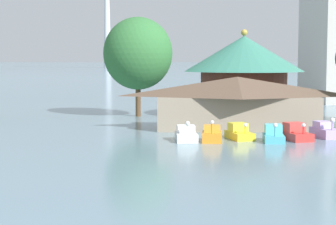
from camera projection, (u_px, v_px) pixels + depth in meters
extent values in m
cube|color=white|center=(186.00, 137.00, 44.66)|extent=(1.78, 2.79, 0.63)
cube|color=white|center=(186.00, 129.00, 44.94)|extent=(1.43, 1.30, 0.55)
cylinder|color=white|center=(188.00, 130.00, 43.53)|extent=(0.14, 0.14, 0.66)
sphere|color=white|center=(188.00, 123.00, 43.49)|extent=(0.36, 0.36, 0.36)
cube|color=orange|center=(212.00, 137.00, 44.22)|extent=(1.60, 2.37, 0.72)
cube|color=gold|center=(212.00, 128.00, 44.45)|extent=(1.30, 1.10, 0.52)
cylinder|color=orange|center=(212.00, 129.00, 43.25)|extent=(0.14, 0.14, 0.73)
sphere|color=white|center=(212.00, 122.00, 43.20)|extent=(0.28, 0.28, 0.28)
cube|color=yellow|center=(240.00, 135.00, 45.64)|extent=(2.22, 3.14, 0.58)
cube|color=yellow|center=(238.00, 127.00, 45.92)|extent=(1.57, 1.58, 0.67)
cylinder|color=yellow|center=(245.00, 130.00, 44.50)|extent=(0.14, 0.14, 0.50)
sphere|color=white|center=(245.00, 125.00, 44.46)|extent=(0.31, 0.31, 0.31)
cube|color=#4CB7CC|center=(274.00, 138.00, 44.21)|extent=(1.67, 2.78, 0.55)
cube|color=#5DCDE2|center=(273.00, 129.00, 44.48)|extent=(1.34, 1.29, 0.75)
cylinder|color=#4CB7CC|center=(275.00, 132.00, 43.09)|extent=(0.14, 0.14, 0.67)
sphere|color=white|center=(275.00, 125.00, 43.05)|extent=(0.33, 0.33, 0.33)
cube|color=red|center=(296.00, 136.00, 45.14)|extent=(2.32, 3.20, 0.62)
cube|color=#E8423C|center=(294.00, 127.00, 45.42)|extent=(1.66, 1.62, 0.71)
cylinder|color=red|center=(303.00, 131.00, 43.98)|extent=(0.14, 0.14, 0.52)
sphere|color=white|center=(304.00, 125.00, 43.95)|extent=(0.30, 0.30, 0.30)
cube|color=#B299D8|center=(325.00, 133.00, 46.54)|extent=(2.07, 2.99, 0.75)
cube|color=#C8ADF0|center=(323.00, 124.00, 46.81)|extent=(1.46, 1.50, 0.53)
cylinder|color=#B299D8|center=(332.00, 126.00, 45.44)|extent=(0.14, 0.14, 0.56)
sphere|color=white|center=(332.00, 120.00, 45.39)|extent=(0.40, 0.40, 0.40)
cube|color=gray|center=(237.00, 113.00, 52.31)|extent=(14.12, 5.22, 2.92)
pyramid|color=brown|center=(237.00, 86.00, 52.09)|extent=(15.24, 6.01, 1.75)
cylinder|color=brown|center=(243.00, 94.00, 63.90)|extent=(9.36, 9.36, 4.88)
cone|color=#387F6B|center=(244.00, 54.00, 63.49)|extent=(12.97, 12.97, 3.85)
sphere|color=#B7993D|center=(244.00, 33.00, 63.28)|extent=(0.70, 0.70, 0.70)
cylinder|color=brown|center=(138.00, 103.00, 63.61)|extent=(0.56, 0.56, 2.92)
ellipsoid|color=#337038|center=(138.00, 53.00, 63.11)|extent=(7.46, 7.46, 7.83)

